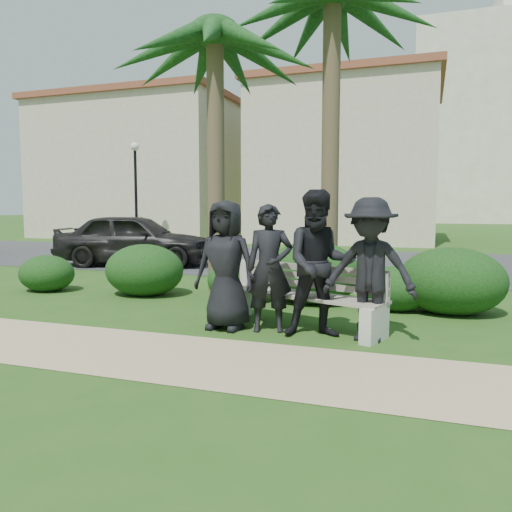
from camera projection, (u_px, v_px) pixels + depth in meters
The scene contains 19 objects.
ground at pixel (220, 319), 7.05m from camera, with size 160.00×160.00×0.00m, color #275017.
footpath at pixel (154, 354), 5.36m from camera, with size 30.00×1.60×0.01m, color tan.
asphalt_street at pixel (328, 261), 14.58m from camera, with size 160.00×8.00×0.01m, color #2D2D30.
stucco_bldg_left at pixel (148, 169), 27.54m from camera, with size 10.40×8.40×7.30m.
stucco_bldg_right at pixel (348, 164), 23.95m from camera, with size 8.40×8.40×7.30m.
street_lamp at pixel (135, 175), 20.99m from camera, with size 0.36×0.36×4.29m.
park_bench at pixel (300, 301), 6.52m from camera, with size 2.42×1.21×0.79m.
man_a at pixel (226, 265), 6.42m from camera, with size 0.81×0.53×1.67m, color black.
man_b at pixel (269, 268), 6.29m from camera, with size 0.59×0.39×1.62m, color black.
man_c at pixel (320, 264), 6.02m from camera, with size 0.87×0.68×1.79m, color black.
man_d at pixel (370, 270), 5.84m from camera, with size 1.09×0.63×1.69m, color black.
hedge_a at pixel (47, 272), 9.41m from camera, with size 1.08×0.89×0.70m, color black.
hedge_b at pixel (144, 269), 8.98m from camera, with size 1.45×1.20×0.95m, color black.
hedge_c at pixel (239, 279), 8.39m from camera, with size 1.12×0.92×0.73m, color black.
hedge_d at pixel (312, 271), 8.26m from camera, with size 1.61×1.33×1.05m, color black.
hedge_e at pixel (396, 287), 7.64m from camera, with size 1.08×0.89×0.70m, color black.
hedge_f at pixel (452, 279), 7.42m from camera, with size 1.57×1.29×1.02m, color black.
palm_left at pixel (215, 35), 8.99m from camera, with size 3.00×3.00×5.63m.
car_a at pixel (135, 239), 13.50m from camera, with size 1.68×4.16×1.42m, color black.
Camera 1 is at (2.76, -6.38, 1.57)m, focal length 35.00 mm.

